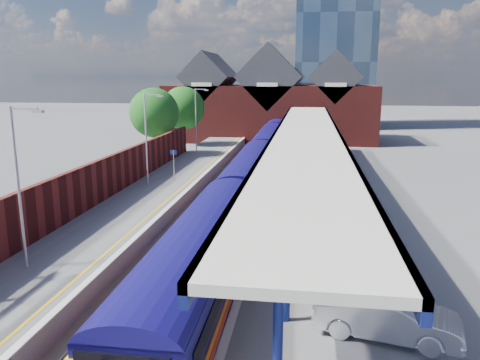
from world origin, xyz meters
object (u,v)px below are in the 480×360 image
Objects in this scene: parked_car_blue at (331,191)px; lamp_post_b at (21,178)px; lamp_post_d at (197,117)px; platform_sign at (174,160)px; train at (262,156)px; parked_car_dark at (356,282)px; lamp_post_c at (148,134)px; parked_car_silver at (387,315)px; parked_car_red at (350,253)px.

lamp_post_b is at bearing 143.51° from parked_car_blue.
lamp_post_d reaches higher than platform_sign.
train reaches higher than parked_car_dark.
lamp_post_b is 1.00× the size of lamp_post_d.
lamp_post_c is at bearing -133.93° from train.
platform_sign is (1.36, -14.00, -2.30)m from lamp_post_d.
train is 11.68m from lamp_post_c.
platform_sign is 0.61× the size of parked_car_dark.
parked_car_silver is at bearing -53.30° from lamp_post_c.
parked_car_blue is at bearing -60.78° from train.
lamp_post_b reaches higher than parked_car_blue.
train is 28.52m from parked_car_silver.
parked_car_dark is (13.86, -32.86, -3.39)m from lamp_post_d.
parked_car_silver is 2.80m from parked_car_dark.
parked_car_dark is 14.71m from parked_car_blue.
lamp_post_d is 1.55× the size of parked_car_silver.
lamp_post_d is 1.69× the size of parked_car_dark.
lamp_post_d is 14.25m from platform_sign.
parked_car_dark is (-0.72, 2.70, -0.15)m from parked_car_silver.
lamp_post_d is at bearing 44.92° from parked_car_blue.
parked_car_dark is (12.50, -18.86, -1.09)m from platform_sign.
lamp_post_b reaches higher than train.
parked_car_dark is at bearing 27.38° from parked_car_silver.
lamp_post_d is 22.95m from parked_car_blue.
train is 11.47m from lamp_post_d.
parked_car_dark is at bearing -76.51° from train.
lamp_post_d reaches higher than train.
parked_car_red is at bearing -51.85° from platform_sign.
lamp_post_c is 1.72× the size of parked_car_blue.
train is at bearing 26.11° from parked_car_silver.
parked_car_dark is at bearing -50.58° from lamp_post_c.
parked_car_blue is at bearing 15.61° from parked_car_silver.
train is 8.96m from platform_sign.
parked_car_red is at bearing -65.12° from lamp_post_d.
lamp_post_b and lamp_post_c have the same top height.
train is 16.18× the size of parked_car_blue.
parked_car_blue is at bearing 2.92° from parked_car_dark.
lamp_post_c is 1.55× the size of parked_car_silver.
lamp_post_b is at bearing 88.46° from parked_car_dark.
parked_car_red is 2.92m from parked_car_dark.
parked_car_red is (12.52, -15.94, -1.05)m from platform_sign.
lamp_post_c is 14.21m from parked_car_blue.
parked_car_silver is at bearing -179.03° from parked_car_red.
parked_car_red is 5.66m from parked_car_silver.
lamp_post_c reaches higher than parked_car_dark.
parked_car_red is (13.88, -29.94, -3.36)m from lamp_post_d.
lamp_post_c is 22.08m from parked_car_dark.
parked_car_blue is at bearing -4.81° from parked_car_red.
parked_car_silver is at bearing -13.71° from lamp_post_b.
lamp_post_c is 24.60m from parked_car_silver.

